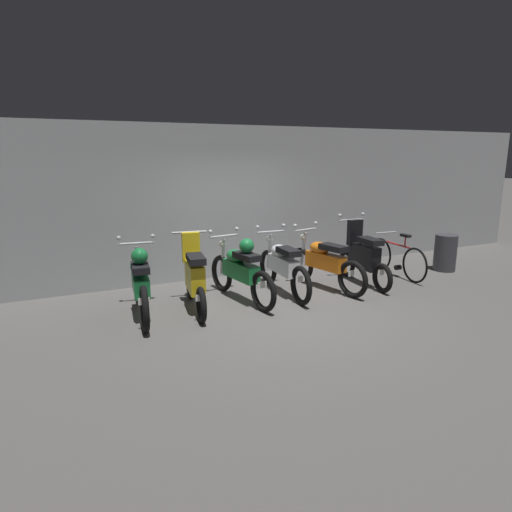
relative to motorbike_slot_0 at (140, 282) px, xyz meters
name	(u,v)px	position (x,y,z in m)	size (l,w,h in m)	color
ground_plane	(283,310)	(2.05, -0.71, -0.53)	(80.00, 80.00, 0.00)	#565451
back_wall	(225,202)	(2.05, 1.68, 0.94)	(16.00, 0.30, 2.94)	#9EA0A3
motorbike_slot_0	(140,282)	(0.00, 0.00, 0.00)	(0.59, 1.95, 1.15)	black
motorbike_slot_1	(194,277)	(0.83, -0.06, 0.00)	(0.56, 1.67, 1.18)	black
motorbike_slot_2	(240,270)	(1.64, 0.01, 0.00)	(0.58, 1.94, 1.15)	black
motorbike_slot_3	(283,266)	(2.46, 0.06, -0.04)	(0.59, 1.95, 1.15)	black
motorbike_slot_4	(324,262)	(3.28, -0.02, -0.04)	(0.62, 1.93, 1.15)	black
motorbike_slot_5	(363,256)	(4.11, -0.06, 0.00)	(0.59, 1.68, 1.29)	black
bicycle	(397,258)	(5.07, 0.07, -0.17)	(0.50, 1.73, 0.89)	black
trash_bin	(445,253)	(6.30, -0.02, -0.15)	(0.45, 0.45, 0.76)	#38383D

